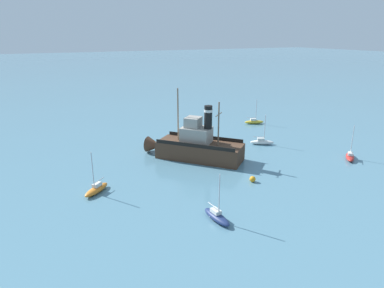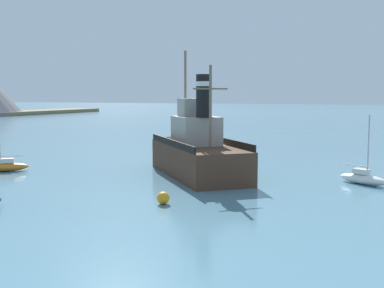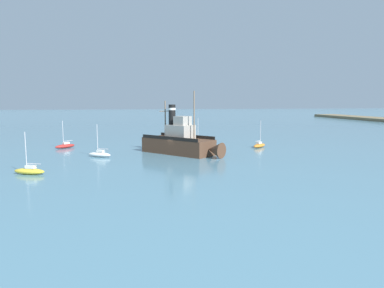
{
  "view_description": "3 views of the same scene",
  "coord_description": "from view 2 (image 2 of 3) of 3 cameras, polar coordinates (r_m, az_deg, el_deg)",
  "views": [
    {
      "loc": [
        -41.39,
        22.24,
        17.11
      ],
      "look_at": [
        0.14,
        1.33,
        1.99
      ],
      "focal_mm": 32.0,
      "sensor_mm": 36.0,
      "label": 1
    },
    {
      "loc": [
        -35.19,
        -13.59,
        6.26
      ],
      "look_at": [
        -0.2,
        1.53,
        2.38
      ],
      "focal_mm": 45.0,
      "sensor_mm": 36.0,
      "label": 2
    },
    {
      "loc": [
        52.89,
        -6.61,
        8.36
      ],
      "look_at": [
        0.97,
        2.63,
        1.72
      ],
      "focal_mm": 32.0,
      "sensor_mm": 36.0,
      "label": 3
    }
  ],
  "objects": [
    {
      "name": "sailboat_orange",
      "position": [
        42.52,
        -21.32,
        -2.48
      ],
      "size": [
        3.33,
        3.59,
        4.9
      ],
      "color": "orange",
      "rests_on": "ground"
    },
    {
      "name": "old_tugboat",
      "position": [
        37.91,
        0.43,
        -0.9
      ],
      "size": [
        13.02,
        12.07,
        9.9
      ],
      "color": "#4C3323",
      "rests_on": "ground"
    },
    {
      "name": "mooring_buoy",
      "position": [
        27.86,
        -3.43,
        -6.41
      ],
      "size": [
        0.73,
        0.73,
        0.73
      ],
      "primitive_type": "sphere",
      "color": "orange",
      "rests_on": "ground"
    },
    {
      "name": "sailboat_white",
      "position": [
        36.11,
        19.64,
        -3.83
      ],
      "size": [
        2.85,
        3.84,
        4.9
      ],
      "color": "white",
      "rests_on": "ground"
    },
    {
      "name": "ground_plane",
      "position": [
        38.24,
        2.22,
        -3.62
      ],
      "size": [
        600.0,
        600.0,
        0.0
      ],
      "primitive_type": "plane",
      "color": "teal"
    }
  ]
}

